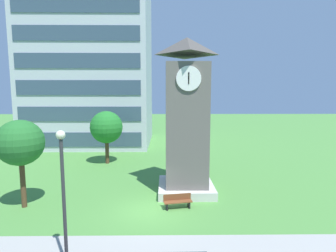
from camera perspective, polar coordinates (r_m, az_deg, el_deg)
ground_plane at (r=17.16m, az=-4.45°, el=-17.88°), size 160.00×160.00×0.00m
kerb_strip at (r=13.88m, az=-5.56°, el=-24.31°), size 120.00×1.60×0.01m
office_building at (r=40.47m, az=-16.05°, el=12.35°), size 16.41×13.66×22.40m
clock_tower at (r=18.94m, az=4.04°, el=0.28°), size 4.01×4.01×11.14m
park_bench at (r=17.24m, az=2.13°, el=-16.06°), size 1.86×0.80×0.88m
street_lamp at (r=11.53m, az=-21.93°, el=-11.76°), size 0.36×0.36×5.79m
tree_by_building at (r=18.76m, az=-29.55°, el=-3.28°), size 2.88×2.88×5.64m
tree_near_tower at (r=27.69m, az=-13.29°, el=-0.30°), size 3.33×3.33×5.49m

